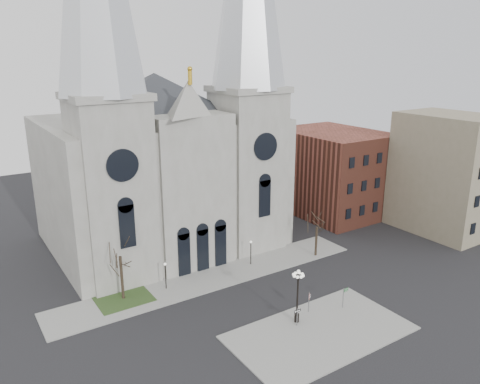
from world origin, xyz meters
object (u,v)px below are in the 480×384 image
stop_sign (309,298)px  street_name_sign (344,296)px  globe_lamp (298,290)px  one_way_sign (297,314)px

stop_sign → street_name_sign: stop_sign is taller
globe_lamp → street_name_sign: globe_lamp is taller
stop_sign → globe_lamp: bearing=174.9°
globe_lamp → one_way_sign: 2.47m
one_way_sign → globe_lamp: bearing=53.8°
globe_lamp → one_way_sign: globe_lamp is taller
stop_sign → globe_lamp: size_ratio=0.39×
stop_sign → one_way_sign: (-2.65, -1.27, -0.35)m
globe_lamp → street_name_sign: size_ratio=2.56×
stop_sign → one_way_sign: stop_sign is taller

